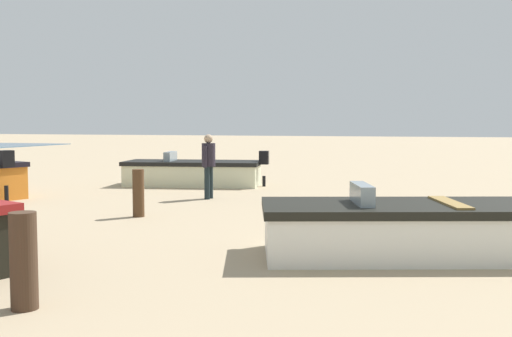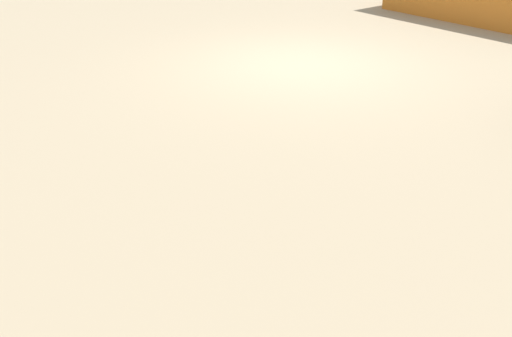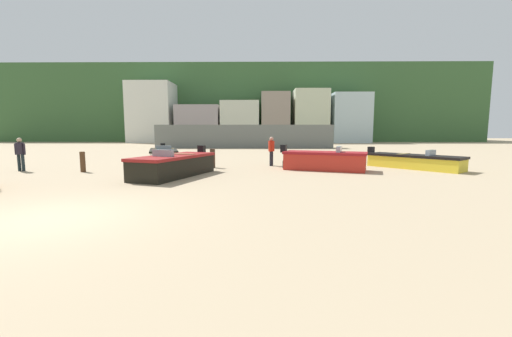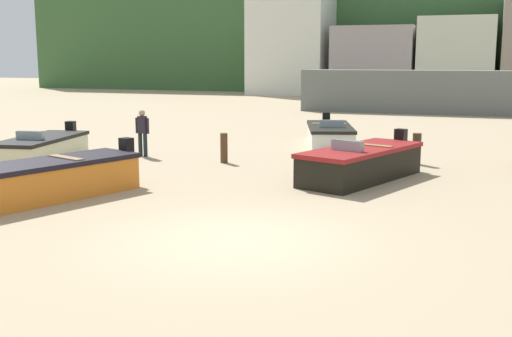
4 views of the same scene
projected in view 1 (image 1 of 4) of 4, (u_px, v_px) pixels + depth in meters
name	position (u px, v px, depth m)	size (l,w,h in m)	color
boat_cream_2	(193.00, 173.00, 18.65)	(2.29, 4.47, 1.07)	beige
boat_white_3	(413.00, 229.00, 8.72)	(2.89, 4.64, 1.08)	white
mooring_post_near_water	(24.00, 261.00, 6.24)	(0.28, 0.28, 1.00)	#453022
mooring_post_mid_beach	(138.00, 193.00, 12.42)	(0.24, 0.24, 0.97)	#4F341F
beach_walker_distant	(209.00, 161.00, 15.33)	(0.53, 0.35, 1.62)	#1B262A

